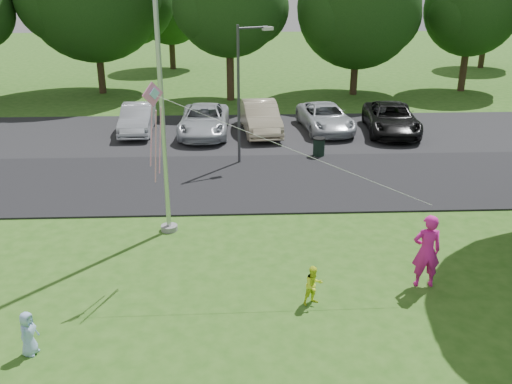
{
  "coord_description": "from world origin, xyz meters",
  "views": [
    {
      "loc": [
        -1.57,
        -10.71,
        7.48
      ],
      "look_at": [
        -0.91,
        4.0,
        1.6
      ],
      "focal_mm": 40.0,
      "sensor_mm": 36.0,
      "label": 1
    }
  ],
  "objects_px": {
    "flagpole": "(161,94)",
    "woman": "(427,251)",
    "trash_can": "(319,147)",
    "child_yellow": "(314,285)",
    "kite": "(161,115)",
    "child_blue": "(28,333)",
    "street_lamp": "(243,83)"
  },
  "relations": [
    {
      "from": "flagpole",
      "to": "woman",
      "type": "distance_m",
      "value": 8.17
    },
    {
      "from": "flagpole",
      "to": "trash_can",
      "type": "height_order",
      "value": "flagpole"
    },
    {
      "from": "child_yellow",
      "to": "kite",
      "type": "distance_m",
      "value": 5.37
    },
    {
      "from": "trash_can",
      "to": "child_yellow",
      "type": "xyz_separation_m",
      "value": [
        -1.76,
        -11.08,
        0.08
      ]
    },
    {
      "from": "woman",
      "to": "child_blue",
      "type": "xyz_separation_m",
      "value": [
        -8.94,
        -2.31,
        -0.47
      ]
    },
    {
      "from": "trash_can",
      "to": "child_yellow",
      "type": "distance_m",
      "value": 11.21
    },
    {
      "from": "child_yellow",
      "to": "child_blue",
      "type": "relative_size",
      "value": 1.0
    },
    {
      "from": "woman",
      "to": "kite",
      "type": "xyz_separation_m",
      "value": [
        -6.38,
        1.0,
        3.22
      ]
    },
    {
      "from": "child_yellow",
      "to": "kite",
      "type": "xyz_separation_m",
      "value": [
        -3.51,
        1.71,
        3.69
      ]
    },
    {
      "from": "flagpole",
      "to": "woman",
      "type": "xyz_separation_m",
      "value": [
        6.66,
        -3.48,
        -3.2
      ]
    },
    {
      "from": "kite",
      "to": "child_blue",
      "type": "bearing_deg",
      "value": -170.61
    },
    {
      "from": "trash_can",
      "to": "child_blue",
      "type": "relative_size",
      "value": 0.83
    },
    {
      "from": "child_yellow",
      "to": "child_blue",
      "type": "distance_m",
      "value": 6.28
    },
    {
      "from": "child_blue",
      "to": "street_lamp",
      "type": "bearing_deg",
      "value": -4.07
    },
    {
      "from": "trash_can",
      "to": "street_lamp",
      "type": "bearing_deg",
      "value": -168.89
    },
    {
      "from": "kite",
      "to": "trash_can",
      "type": "bearing_deg",
      "value": 17.75
    },
    {
      "from": "flagpole",
      "to": "child_yellow",
      "type": "bearing_deg",
      "value": -47.84
    },
    {
      "from": "child_blue",
      "to": "trash_can",
      "type": "bearing_deg",
      "value": -14.49
    },
    {
      "from": "woman",
      "to": "child_yellow",
      "type": "bearing_deg",
      "value": 15.6
    },
    {
      "from": "flagpole",
      "to": "woman",
      "type": "bearing_deg",
      "value": -27.58
    },
    {
      "from": "trash_can",
      "to": "kite",
      "type": "xyz_separation_m",
      "value": [
        -5.27,
        -9.37,
        3.78
      ]
    },
    {
      "from": "child_blue",
      "to": "woman",
      "type": "bearing_deg",
      "value": -58.25
    },
    {
      "from": "street_lamp",
      "to": "child_yellow",
      "type": "xyz_separation_m",
      "value": [
        1.37,
        -10.46,
        -2.77
      ]
    },
    {
      "from": "street_lamp",
      "to": "woman",
      "type": "xyz_separation_m",
      "value": [
        4.24,
        -9.75,
        -2.3
      ]
    },
    {
      "from": "woman",
      "to": "child_yellow",
      "type": "xyz_separation_m",
      "value": [
        -2.87,
        -0.71,
        -0.47
      ]
    },
    {
      "from": "flagpole",
      "to": "kite",
      "type": "xyz_separation_m",
      "value": [
        0.29,
        -2.48,
        0.02
      ]
    },
    {
      "from": "flagpole",
      "to": "trash_can",
      "type": "bearing_deg",
      "value": 51.08
    },
    {
      "from": "street_lamp",
      "to": "kite",
      "type": "distance_m",
      "value": 9.05
    },
    {
      "from": "trash_can",
      "to": "child_yellow",
      "type": "height_order",
      "value": "child_yellow"
    },
    {
      "from": "flagpole",
      "to": "child_blue",
      "type": "relative_size",
      "value": 10.21
    },
    {
      "from": "woman",
      "to": "child_blue",
      "type": "bearing_deg",
      "value": 16.2
    },
    {
      "from": "flagpole",
      "to": "child_blue",
      "type": "height_order",
      "value": "flagpole"
    }
  ]
}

